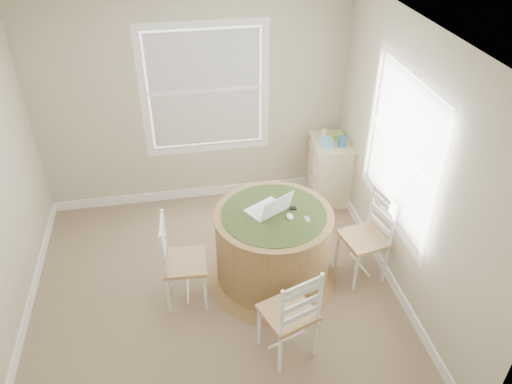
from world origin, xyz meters
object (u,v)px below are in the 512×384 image
object	(u,v)px
chair_right	(364,238)
corner_chest	(329,170)
chair_left	(185,262)
laptop	(269,209)
chair_near	(288,312)
round_table	(273,244)

from	to	relation	value
chair_right	corner_chest	bearing A→B (deg)	165.58
chair_left	laptop	world-z (taller)	laptop
chair_near	laptop	bearing A→B (deg)	-111.04
chair_near	laptop	distance (m)	1.03
chair_near	corner_chest	xyz separation A→B (m)	(1.05, 2.23, -0.07)
corner_chest	chair_near	bearing A→B (deg)	-111.76
laptop	corner_chest	distance (m)	1.70
round_table	chair_near	world-z (taller)	chair_near
chair_right	corner_chest	world-z (taller)	chair_right
laptop	corner_chest	xyz separation A→B (m)	(1.03, 1.28, -0.46)
chair_near	corner_chest	world-z (taller)	chair_near
chair_left	chair_near	bearing A→B (deg)	-130.10
chair_right	corner_chest	distance (m)	1.42
round_table	corner_chest	distance (m)	1.65
chair_near	chair_right	world-z (taller)	same
chair_near	chair_right	size ratio (longest dim) A/B	1.00
round_table	chair_left	world-z (taller)	chair_left
round_table	chair_near	xyz separation A→B (m)	(-0.06, -0.91, 0.02)
round_table	corner_chest	size ratio (longest dim) A/B	1.65
chair_left	chair_near	size ratio (longest dim) A/B	1.00
chair_right	laptop	world-z (taller)	laptop
round_table	chair_right	size ratio (longest dim) A/B	1.41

